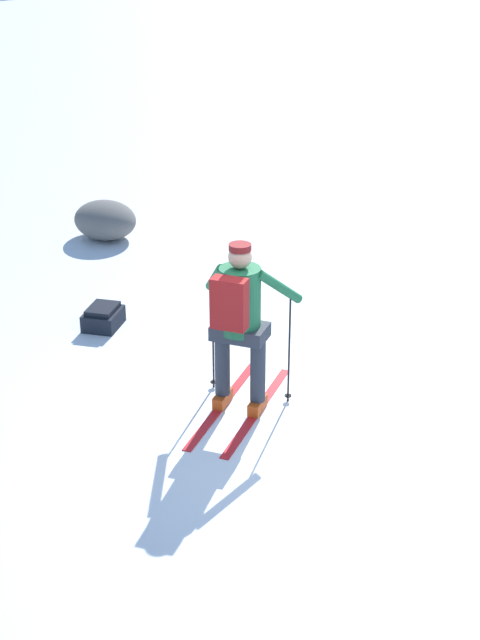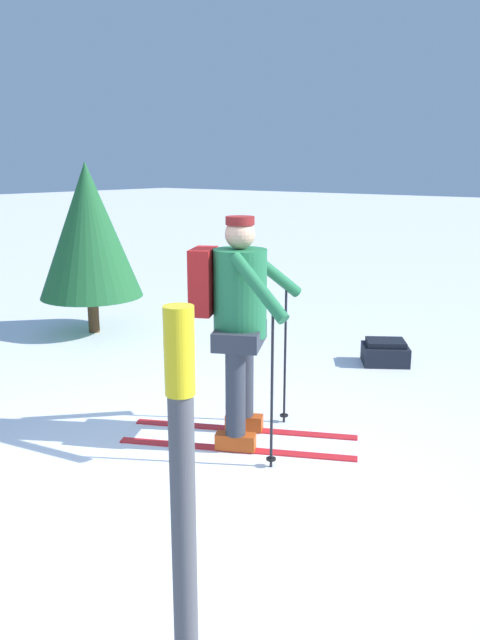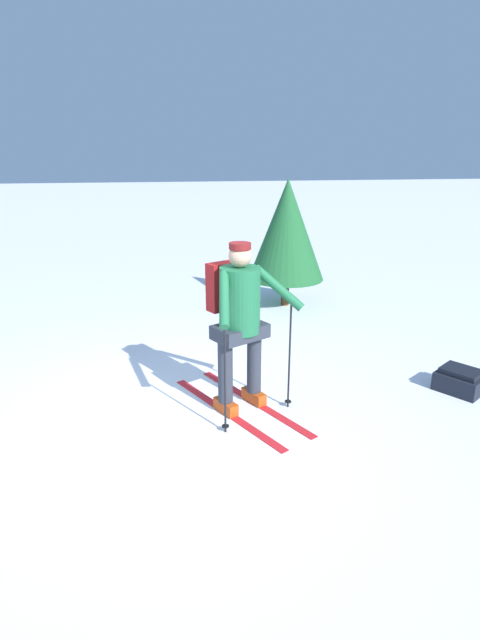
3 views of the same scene
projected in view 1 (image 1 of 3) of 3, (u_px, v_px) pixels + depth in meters
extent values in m
plane|color=white|center=(288.00, 431.00, 8.49)|extent=(80.00, 80.00, 0.00)
cube|color=red|center=(223.00, 404.00, 8.94)|extent=(0.92, 1.65, 0.01)
cube|color=#C64714|center=(223.00, 398.00, 8.91)|extent=(0.24, 0.32, 0.12)
cylinder|color=#2D333D|center=(222.00, 361.00, 8.74)|extent=(0.15, 0.15, 0.72)
cube|color=red|center=(257.00, 411.00, 8.82)|extent=(0.92, 1.65, 0.01)
cube|color=#C64714|center=(258.00, 405.00, 8.80)|extent=(0.24, 0.32, 0.12)
cylinder|color=#2D333D|center=(258.00, 368.00, 8.62)|extent=(0.15, 0.15, 0.72)
cube|color=#2D333D|center=(240.00, 331.00, 8.53)|extent=(0.62, 0.54, 0.14)
cylinder|color=#1E663D|center=(240.00, 300.00, 8.39)|extent=(0.40, 0.40, 0.65)
sphere|color=tan|center=(240.00, 257.00, 8.20)|extent=(0.22, 0.22, 0.22)
cylinder|color=maroon|center=(240.00, 247.00, 8.16)|extent=(0.21, 0.21, 0.06)
cube|color=maroon|center=(229.00, 304.00, 8.12)|extent=(0.37, 0.29, 0.49)
cylinder|color=black|center=(213.00, 336.00, 9.02)|extent=(0.02, 0.02, 1.18)
cylinder|color=black|center=(214.00, 382.00, 9.24)|extent=(0.07, 0.07, 0.01)
cylinder|color=#1E663D|center=(215.00, 278.00, 8.61)|extent=(0.51, 0.32, 0.44)
cylinder|color=black|center=(289.00, 349.00, 8.76)|extent=(0.02, 0.02, 1.18)
cylinder|color=black|center=(288.00, 396.00, 8.98)|extent=(0.07, 0.07, 0.01)
cylinder|color=#1E663D|center=(279.00, 287.00, 8.40)|extent=(0.16, 0.53, 0.44)
cube|color=black|center=(103.00, 319.00, 10.55)|extent=(0.59, 0.61, 0.20)
cube|color=black|center=(103.00, 309.00, 10.50)|extent=(0.48, 0.51, 0.06)
ellipsoid|color=slate|center=(105.00, 220.00, 13.31)|extent=(1.02, 0.87, 0.56)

